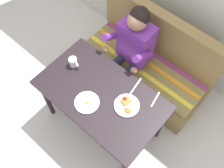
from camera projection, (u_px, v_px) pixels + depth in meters
ground_plane at (103, 123)px, 3.07m from camera, size 8.00×8.00×0.00m
table at (102, 98)px, 2.50m from camera, size 1.20×0.70×0.73m
couch at (147, 66)px, 3.06m from camera, size 1.44×0.56×1.00m
person at (131, 47)px, 2.68m from camera, size 0.45×0.61×1.21m
plate_breakfast at (127, 105)px, 2.37m from camera, size 0.23×0.23×0.05m
plate_eggs at (87, 102)px, 2.38m from camera, size 0.23×0.23×0.04m
coffee_mug at (73, 62)px, 2.55m from camera, size 0.12×0.08×0.10m
fork at (155, 99)px, 2.40m from camera, size 0.05×0.17×0.00m
knife at (136, 86)px, 2.47m from camera, size 0.04×0.20×0.00m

